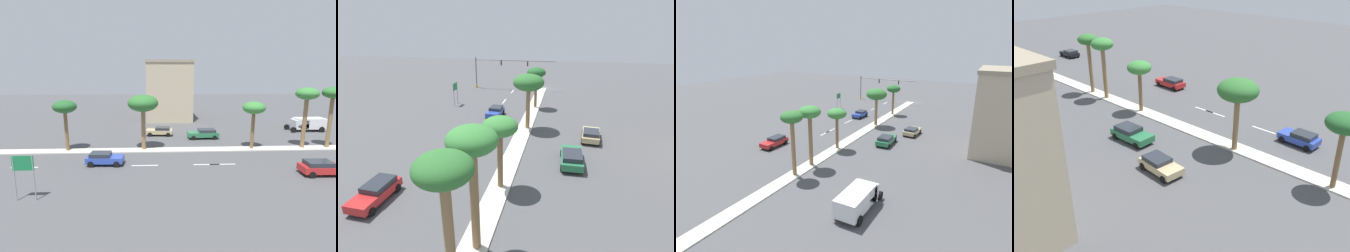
% 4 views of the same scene
% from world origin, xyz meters
% --- Properties ---
extents(ground_plane, '(160.00, 160.00, 0.00)m').
position_xyz_m(ground_plane, '(0.00, 35.97, 0.00)').
color(ground_plane, '#4C4C4F').
extents(median_curb, '(1.80, 92.51, 0.12)m').
position_xyz_m(median_curb, '(0.00, 46.25, 0.06)').
color(median_curb, beige).
rests_on(median_curb, ground).
extents(lane_stripe_front, '(0.20, 2.80, 0.01)m').
position_xyz_m(lane_stripe_front, '(5.38, 23.84, 0.01)').
color(lane_stripe_front, silver).
rests_on(lane_stripe_front, ground).
extents(lane_stripe_far, '(0.20, 2.80, 0.01)m').
position_xyz_m(lane_stripe_far, '(5.38, 30.40, 0.01)').
color(lane_stripe_far, silver).
rests_on(lane_stripe_far, ground).
extents(lane_stripe_left, '(0.20, 2.80, 0.01)m').
position_xyz_m(lane_stripe_left, '(5.38, 32.15, 0.01)').
color(lane_stripe_left, silver).
rests_on(lane_stripe_left, ground).
extents(palm_tree_far, '(2.83, 2.83, 6.23)m').
position_xyz_m(palm_tree_far, '(-0.24, 14.09, 5.37)').
color(palm_tree_far, brown).
rests_on(palm_tree_far, median_curb).
extents(palm_tree_right, '(3.76, 3.76, 6.84)m').
position_xyz_m(palm_tree_right, '(-0.34, 23.50, 5.78)').
color(palm_tree_right, olive).
rests_on(palm_tree_right, median_curb).
extents(palm_tree_rear, '(2.78, 2.78, 5.95)m').
position_xyz_m(palm_tree_rear, '(-0.07, 37.23, 5.11)').
color(palm_tree_rear, brown).
rests_on(palm_tree_rear, median_curb).
extents(palm_tree_trailing, '(2.76, 2.76, 7.66)m').
position_xyz_m(palm_tree_trailing, '(-0.20, 43.91, 6.56)').
color(palm_tree_trailing, olive).
rests_on(palm_tree_trailing, median_curb).
extents(palm_tree_inboard, '(2.57, 2.57, 7.72)m').
position_xyz_m(palm_tree_inboard, '(-0.10, 47.15, 6.61)').
color(palm_tree_inboard, olive).
rests_on(palm_tree_inboard, median_curb).
extents(sedan_green_mid, '(2.19, 4.49, 1.40)m').
position_xyz_m(sedan_green_mid, '(-5.77, 32.09, 0.76)').
color(sedan_green_mid, '#287047').
rests_on(sedan_green_mid, ground).
extents(sedan_black_outboard, '(1.99, 3.99, 1.31)m').
position_xyz_m(sedan_black_outboard, '(8.41, 67.07, 0.71)').
color(sedan_black_outboard, black).
rests_on(sedan_black_outboard, ground).
extents(sedan_red_left, '(2.01, 4.42, 1.37)m').
position_xyz_m(sedan_red_left, '(8.67, 40.98, 0.74)').
color(sedan_red_left, red).
rests_on(sedan_red_left, ground).
extents(sedan_tan_right, '(2.26, 4.08, 1.28)m').
position_xyz_m(sedan_tan_right, '(-7.92, 25.69, 0.71)').
color(sedan_tan_right, tan).
rests_on(sedan_tan_right, ground).
extents(sedan_blue_inboard, '(2.05, 3.89, 1.32)m').
position_xyz_m(sedan_blue_inboard, '(4.87, 19.54, 0.72)').
color(sedan_blue_inboard, '#2D47AD').
rests_on(sedan_blue_inboard, ground).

